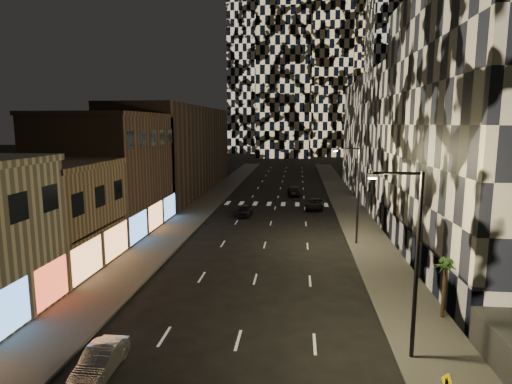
% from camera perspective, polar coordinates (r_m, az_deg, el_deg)
% --- Properties ---
extents(sidewalk_left, '(4.00, 120.00, 0.15)m').
position_cam_1_polar(sidewalk_left, '(62.21, -6.53, -1.35)').
color(sidewalk_left, '#47443F').
rests_on(sidewalk_left, ground).
extents(sidewalk_right, '(4.00, 120.00, 0.15)m').
position_cam_1_polar(sidewalk_right, '(61.24, 12.10, -1.66)').
color(sidewalk_right, '#47443F').
rests_on(sidewalk_right, ground).
extents(curb_left, '(0.20, 120.00, 0.15)m').
position_cam_1_polar(curb_left, '(61.80, -4.62, -1.39)').
color(curb_left, '#4C4C47').
rests_on(curb_left, ground).
extents(curb_right, '(0.20, 120.00, 0.15)m').
position_cam_1_polar(curb_right, '(61.03, 10.14, -1.64)').
color(curb_right, '#4C4C47').
rests_on(curb_right, ground).
extents(retail_tan, '(10.00, 10.00, 8.00)m').
position_cam_1_polar(retail_tan, '(37.43, -26.85, -3.11)').
color(retail_tan, '#81664D').
rests_on(retail_tan, ground).
extents(retail_brown, '(10.00, 15.00, 12.00)m').
position_cam_1_polar(retail_brown, '(47.98, -19.06, 2.27)').
color(retail_brown, '#4C382B').
rests_on(retail_brown, ground).
extents(retail_filler_left, '(10.00, 40.00, 14.00)m').
position_cam_1_polar(retail_filler_left, '(72.73, -10.39, 5.56)').
color(retail_filler_left, '#4C382B').
rests_on(retail_filler_left, ground).
extents(midrise_base, '(0.60, 25.00, 3.00)m').
position_cam_1_polar(midrise_base, '(36.86, 20.18, -6.86)').
color(midrise_base, '#383838').
rests_on(midrise_base, ground).
extents(midrise_filler_right, '(16.00, 40.00, 18.00)m').
position_cam_1_polar(midrise_filler_right, '(68.97, 20.04, 6.65)').
color(midrise_filler_right, '#232326').
rests_on(midrise_filler_right, ground).
extents(tower_center_low, '(18.00, 18.00, 95.00)m').
position_cam_1_polar(tower_center_low, '(154.20, 3.91, 22.64)').
color(tower_center_low, black).
rests_on(tower_center_low, ground).
extents(streetlight_near, '(2.55, 0.25, 9.00)m').
position_cam_1_polar(streetlight_near, '(21.35, 20.11, -7.58)').
color(streetlight_near, black).
rests_on(streetlight_near, sidewalk_right).
extents(streetlight_far, '(2.55, 0.25, 9.00)m').
position_cam_1_polar(streetlight_far, '(40.59, 13.15, 0.46)').
color(streetlight_far, black).
rests_on(streetlight_far, sidewalk_right).
extents(car_silver_parked, '(1.39, 3.85, 1.26)m').
position_cam_1_polar(car_silver_parked, '(22.03, -20.02, -20.38)').
color(car_silver_parked, '#A1A1A6').
rests_on(car_silver_parked, ground).
extents(car_dark_midlane, '(1.82, 4.22, 1.42)m').
position_cam_1_polar(car_dark_midlane, '(52.68, -1.57, -2.49)').
color(car_dark_midlane, black).
rests_on(car_dark_midlane, ground).
extents(car_dark_oncoming, '(2.31, 5.05, 1.43)m').
position_cam_1_polar(car_dark_oncoming, '(68.64, 5.11, 0.20)').
color(car_dark_oncoming, black).
rests_on(car_dark_oncoming, ground).
extents(car_dark_rightlane, '(2.77, 5.15, 1.37)m').
position_cam_1_polar(car_dark_rightlane, '(57.45, 7.85, -1.62)').
color(car_dark_rightlane, black).
rests_on(car_dark_rightlane, ground).
extents(palm_tree, '(1.78, 1.80, 3.54)m').
position_cam_1_polar(palm_tree, '(27.10, 23.95, -9.35)').
color(palm_tree, '#47331E').
rests_on(palm_tree, sidewalk_right).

